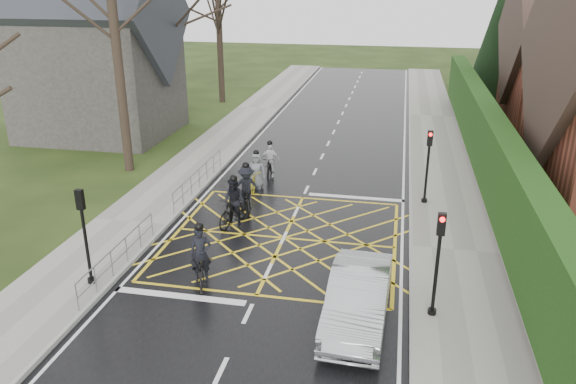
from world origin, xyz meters
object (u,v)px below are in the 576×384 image
(cyclist_mid, at_px, (246,193))
(cyclist_lead, at_px, (256,175))
(cyclist_back, at_px, (234,206))
(cyclist_rear, at_px, (200,263))
(car, at_px, (358,298))
(cyclist_front, at_px, (270,164))

(cyclist_mid, bearing_deg, cyclist_lead, 71.80)
(cyclist_lead, bearing_deg, cyclist_back, -90.53)
(cyclist_rear, bearing_deg, cyclist_mid, 69.49)
(cyclist_rear, xyz_separation_m, cyclist_back, (-0.18, 4.31, 0.11))
(cyclist_mid, xyz_separation_m, cyclist_lead, (-0.20, 2.42, -0.12))
(cyclist_back, bearing_deg, cyclist_rear, -70.62)
(cyclist_lead, height_order, car, cyclist_lead)
(cyclist_back, bearing_deg, cyclist_mid, 104.58)
(cyclist_front, height_order, car, cyclist_front)
(cyclist_back, height_order, cyclist_mid, cyclist_mid)
(cyclist_rear, xyz_separation_m, cyclist_front, (-0.09, 9.92, 0.01))
(cyclist_front, height_order, cyclist_lead, cyclist_lead)
(cyclist_mid, bearing_deg, cyclist_back, -115.28)
(cyclist_back, height_order, car, cyclist_back)
(cyclist_back, xyz_separation_m, cyclist_front, (0.09, 5.60, -0.11))
(cyclist_rear, height_order, cyclist_mid, cyclist_mid)
(cyclist_rear, relative_size, car, 0.48)
(cyclist_front, bearing_deg, cyclist_rear, -95.18)
(cyclist_back, height_order, cyclist_front, cyclist_back)
(cyclist_back, relative_size, car, 0.46)
(cyclist_mid, height_order, cyclist_lead, cyclist_mid)
(cyclist_mid, xyz_separation_m, cyclist_front, (0.03, 4.09, -0.09))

